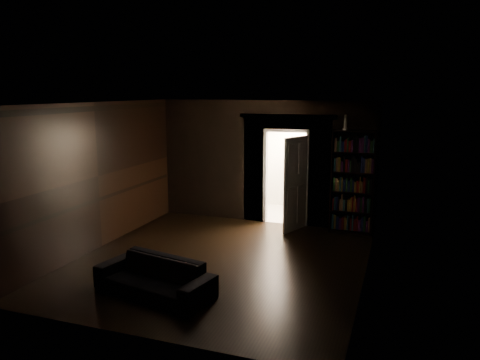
# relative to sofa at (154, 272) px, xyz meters

# --- Properties ---
(ground) EXTENTS (5.50, 5.50, 0.00)m
(ground) POSITION_rel_sofa_xyz_m (0.42, 1.59, -0.36)
(ground) COLOR black
(ground) RESTS_ON ground
(room_walls) EXTENTS (5.02, 5.61, 2.84)m
(room_walls) POSITION_rel_sofa_xyz_m (0.41, 2.66, 1.33)
(room_walls) COLOR black
(room_walls) RESTS_ON ground
(kitchen_alcove) EXTENTS (2.20, 1.80, 2.60)m
(kitchen_alcove) POSITION_rel_sofa_xyz_m (0.92, 5.46, 0.86)
(kitchen_alcove) COLOR beige
(kitchen_alcove) RESTS_ON ground
(sofa) EXTENTS (1.97, 1.16, 0.71)m
(sofa) POSITION_rel_sofa_xyz_m (0.00, 0.00, 0.00)
(sofa) COLOR black
(sofa) RESTS_ON ground
(bookshelf) EXTENTS (0.91, 0.34, 2.20)m
(bookshelf) POSITION_rel_sofa_xyz_m (2.42, 4.14, 0.74)
(bookshelf) COLOR black
(bookshelf) RESTS_ON ground
(refrigerator) EXTENTS (0.81, 0.75, 1.65)m
(refrigerator) POSITION_rel_sofa_xyz_m (1.11, 5.62, 0.47)
(refrigerator) COLOR silver
(refrigerator) RESTS_ON ground
(door) EXTENTS (0.34, 0.81, 2.05)m
(door) POSITION_rel_sofa_xyz_m (1.25, 3.92, 0.67)
(door) COLOR white
(door) RESTS_ON ground
(figurine) EXTENTS (0.12, 0.12, 0.32)m
(figurine) POSITION_rel_sofa_xyz_m (2.23, 4.07, 2.01)
(figurine) COLOR silver
(figurine) RESTS_ON bookshelf
(bottles) EXTENTS (0.62, 0.14, 0.25)m
(bottles) POSITION_rel_sofa_xyz_m (1.03, 5.52, 1.42)
(bottles) COLOR black
(bottles) RESTS_ON refrigerator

